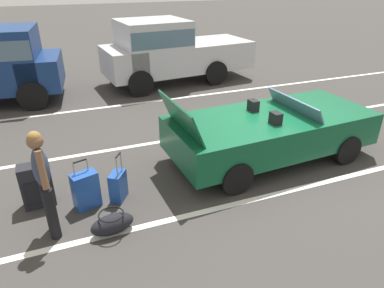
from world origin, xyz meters
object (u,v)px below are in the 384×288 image
(suitcase_large_black, at_px, (37,185))
(traveler_person, at_px, (44,180))
(convertible_car, at_px, (278,130))
(parked_pickup_truck_near, at_px, (167,50))
(suitcase_small_carryon, at_px, (118,186))
(duffel_bag, at_px, (112,224))
(suitcase_medium_bright, at_px, (86,190))

(suitcase_large_black, xyz_separation_m, traveler_person, (0.20, -0.83, 0.56))
(convertible_car, bearing_deg, parked_pickup_truck_near, 91.68)
(suitcase_large_black, xyz_separation_m, suitcase_small_carryon, (1.25, -0.31, -0.11))
(traveler_person, bearing_deg, duffel_bag, -28.82)
(convertible_car, distance_m, suitcase_medium_bright, 3.90)
(suitcase_large_black, xyz_separation_m, parked_pickup_truck_near, (4.08, 5.91, 0.74))
(convertible_car, distance_m, traveler_person, 4.49)
(parked_pickup_truck_near, bearing_deg, duffel_bag, 60.55)
(duffel_bag, xyz_separation_m, traveler_person, (-0.80, 0.30, 0.77))
(suitcase_large_black, distance_m, suitcase_medium_bright, 0.81)
(suitcase_small_carryon, height_order, traveler_person, traveler_person)
(suitcase_medium_bright, xyz_separation_m, duffel_bag, (0.28, -0.79, -0.15))
(parked_pickup_truck_near, bearing_deg, suitcase_small_carryon, 59.67)
(suitcase_large_black, height_order, suitcase_medium_bright, suitcase_medium_bright)
(suitcase_large_black, xyz_separation_m, duffel_bag, (1.00, -1.13, -0.21))
(convertible_car, relative_size, traveler_person, 2.58)
(traveler_person, distance_m, parked_pickup_truck_near, 7.78)
(suitcase_medium_bright, relative_size, parked_pickup_truck_near, 0.16)
(suitcase_large_black, height_order, duffel_bag, suitcase_large_black)
(suitcase_large_black, height_order, traveler_person, traveler_person)
(convertible_car, bearing_deg, traveler_person, -172.00)
(suitcase_medium_bright, height_order, suitcase_small_carryon, suitcase_small_carryon)
(convertible_car, height_order, parked_pickup_truck_near, parked_pickup_truck_near)
(suitcase_medium_bright, relative_size, traveler_person, 0.51)
(parked_pickup_truck_near, bearing_deg, convertible_car, 89.17)
(suitcase_large_black, bearing_deg, parked_pickup_truck_near, 142.05)
(suitcase_small_carryon, bearing_deg, suitcase_large_black, 18.19)
(suitcase_large_black, bearing_deg, traveler_person, 10.36)
(convertible_car, xyz_separation_m, suitcase_small_carryon, (-3.35, -0.36, -0.34))
(parked_pickup_truck_near, bearing_deg, traveler_person, 54.24)
(suitcase_large_black, distance_m, parked_pickup_truck_near, 7.22)
(convertible_car, relative_size, duffel_bag, 6.31)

